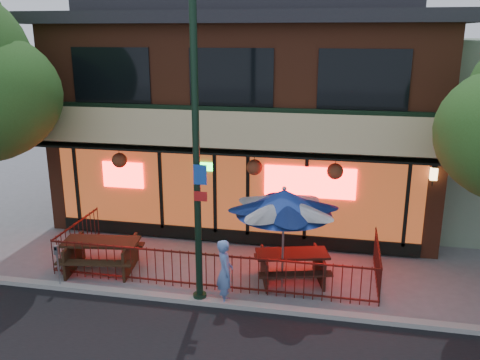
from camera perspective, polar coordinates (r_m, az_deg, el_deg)
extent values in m
plane|color=gray|center=(12.90, -4.03, -12.54)|extent=(80.00, 80.00, 0.00)
cube|color=#999993|center=(12.45, -4.66, -13.37)|extent=(80.00, 0.25, 0.12)
cube|color=brown|center=(18.58, 1.72, 7.07)|extent=(12.00, 8.00, 6.50)
cube|color=#59230F|center=(15.10, -0.95, -1.32)|extent=(11.00, 0.06, 2.60)
cube|color=#FF0C0C|center=(14.59, 7.83, -0.26)|extent=(2.60, 0.04, 0.90)
cube|color=#FF0C0C|center=(15.99, -13.00, 0.56)|extent=(1.30, 0.04, 0.80)
cube|color=tan|center=(14.18, -1.40, 5.44)|extent=(12.20, 1.33, 1.26)
cube|color=black|center=(15.63, -14.27, 11.32)|extent=(2.40, 0.06, 1.60)
cube|color=black|center=(14.45, -1.01, 11.45)|extent=(2.40, 0.06, 1.60)
cube|color=black|center=(14.12, 13.67, 10.89)|extent=(2.40, 0.06, 1.60)
cube|color=black|center=(15.55, -0.95, -6.28)|extent=(11.00, 0.12, 0.40)
cube|color=#FFC672|center=(14.58, 20.91, 0.63)|extent=(0.18, 0.18, 0.32)
cube|color=#4F1510|center=(12.65, -3.87, -8.34)|extent=(8.40, 0.04, 0.04)
cube|color=#4F1510|center=(13.02, -3.80, -11.66)|extent=(8.40, 0.04, 0.04)
cube|color=#4F1510|center=(15.31, -17.94, -4.67)|extent=(0.04, 2.60, 0.04)
cube|color=#4F1510|center=(13.49, 15.30, -7.29)|extent=(0.04, 2.60, 0.04)
cylinder|color=#4F1510|center=(12.84, -3.83, -10.16)|extent=(0.02, 0.02, 1.00)
cylinder|color=black|center=(11.26, -4.91, 2.29)|extent=(0.16, 0.16, 7.00)
cylinder|color=black|center=(12.52, -4.53, -12.99)|extent=(0.32, 0.32, 0.20)
cube|color=#194CB2|center=(11.17, -4.50, 0.59)|extent=(0.30, 0.02, 0.45)
cube|color=red|center=(11.31, -4.45, -1.85)|extent=(0.30, 0.02, 0.22)
cube|color=#302011|center=(14.60, -18.15, -8.01)|extent=(0.27, 1.44, 0.82)
cube|color=#302011|center=(14.12, -12.20, -8.39)|extent=(0.27, 1.44, 0.82)
cube|color=#302011|center=(14.18, -15.35, -6.70)|extent=(2.09, 1.11, 0.07)
cube|color=#302011|center=(13.78, -16.03, -8.94)|extent=(2.02, 0.59, 0.06)
cube|color=#302011|center=(14.84, -14.52, -6.98)|extent=(2.02, 0.59, 0.06)
cube|color=black|center=(13.27, 2.74, -9.83)|extent=(0.41, 1.30, 0.76)
cube|color=black|center=(13.49, 8.88, -9.56)|extent=(0.41, 1.30, 0.76)
cube|color=black|center=(13.20, 5.88, -8.23)|extent=(1.98, 1.22, 0.06)
cube|color=black|center=(12.83, 6.25, -10.51)|extent=(1.85, 0.76, 0.05)
cube|color=black|center=(13.83, 5.46, -8.43)|extent=(1.85, 0.76, 0.05)
cylinder|color=gray|center=(12.67, 4.84, -6.98)|extent=(0.06, 0.06, 2.44)
cone|color=navy|center=(12.29, 4.96, -2.46)|extent=(2.33, 2.33, 0.61)
sphere|color=gray|center=(12.19, 5.00, -0.97)|extent=(0.11, 0.11, 0.11)
imported|color=#6283C4|center=(12.09, -1.71, -10.28)|extent=(0.59, 0.69, 1.61)
cylinder|color=gray|center=(13.66, -19.68, -9.61)|extent=(0.04, 0.04, 0.94)
cube|color=gray|center=(13.43, -19.91, -7.41)|extent=(0.10, 0.09, 0.24)
cube|color=black|center=(13.37, -20.03, -7.28)|extent=(0.07, 0.01, 0.09)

